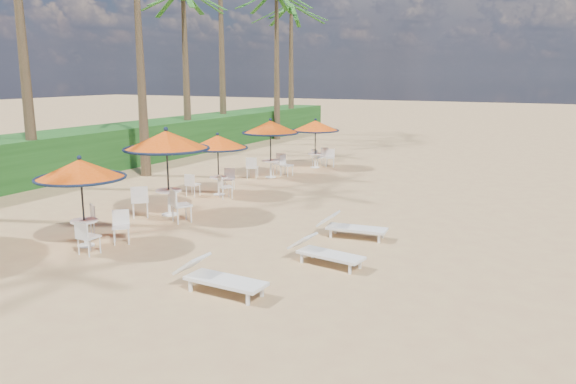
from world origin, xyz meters
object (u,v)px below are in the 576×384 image
at_px(lounger_far, 350,226).
at_px(lounger_mid, 324,251).
at_px(lounger_near, 217,277).
at_px(station_3, 271,134).
at_px(station_2, 217,150).
at_px(station_0, 83,180).
at_px(station_1, 166,149).
at_px(station_4, 317,132).

bearing_deg(lounger_far, lounger_mid, -90.29).
height_order(lounger_near, lounger_far, lounger_near).
height_order(station_3, lounger_far, station_3).
distance_m(station_2, lounger_near, 9.23).
relative_size(station_2, lounger_mid, 1.20).
relative_size(station_3, lounger_far, 1.31).
height_order(lounger_near, lounger_mid, lounger_near).
distance_m(station_0, lounger_mid, 6.12).
relative_size(station_1, lounger_far, 1.44).
height_order(station_3, lounger_near, station_3).
relative_size(station_1, lounger_mid, 1.46).
xyz_separation_m(station_2, station_3, (0.02, 3.89, 0.17)).
xyz_separation_m(station_3, lounger_near, (5.03, -11.51, -1.47)).
xyz_separation_m(station_0, station_4, (0.24, 13.53, -0.02)).
distance_m(station_3, lounger_mid, 11.08).
bearing_deg(station_2, lounger_far, -25.59).
bearing_deg(station_1, lounger_far, 2.87).
bearing_deg(station_0, lounger_mid, 13.30).
bearing_deg(station_4, lounger_near, -73.40).
height_order(lounger_mid, lounger_far, lounger_far).
relative_size(station_2, station_4, 0.98).
distance_m(station_4, lounger_mid, 13.44).
relative_size(station_3, station_4, 1.09).
xyz_separation_m(station_2, lounger_near, (5.05, -7.62, -1.29)).
height_order(station_1, station_4, station_1).
bearing_deg(lounger_mid, lounger_far, 104.68).
bearing_deg(station_2, station_3, 89.73).
xyz_separation_m(station_1, station_4, (0.38, 10.19, -0.40)).
xyz_separation_m(station_4, lounger_near, (4.36, -14.63, -1.32)).
bearing_deg(station_4, station_0, -91.00).
distance_m(station_1, station_2, 3.22).
height_order(station_3, station_4, station_3).
distance_m(station_0, station_3, 10.42).
xyz_separation_m(station_4, lounger_far, (5.34, -9.90, -1.34)).
relative_size(station_3, lounger_near, 1.26).
distance_m(station_3, lounger_far, 9.18).
bearing_deg(station_1, lounger_mid, -18.34).
bearing_deg(station_4, station_2, -95.63).
distance_m(station_1, lounger_far, 5.98).
bearing_deg(lounger_near, station_4, 109.49).
height_order(station_0, station_1, station_1).
xyz_separation_m(station_1, lounger_mid, (5.94, -1.97, -1.75)).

